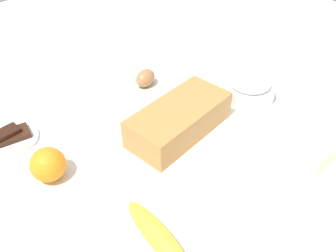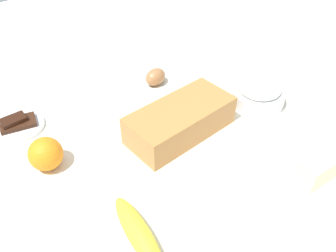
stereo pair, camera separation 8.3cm
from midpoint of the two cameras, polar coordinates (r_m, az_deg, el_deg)
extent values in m
cube|color=silver|center=(0.91, -2.59, -2.50)|extent=(2.40, 2.40, 0.02)
cube|color=#B77A3D|center=(0.90, -0.94, 1.06)|extent=(0.29, 0.16, 0.08)
cube|color=black|center=(0.90, -0.94, 1.26)|extent=(0.28, 0.15, 0.07)
cylinder|color=white|center=(1.05, 10.77, 5.57)|extent=(0.15, 0.15, 0.04)
torus|color=white|center=(1.04, 10.89, 6.39)|extent=(0.15, 0.15, 0.01)
ellipsoid|color=white|center=(1.03, 10.98, 7.03)|extent=(0.12, 0.12, 0.04)
ellipsoid|color=yellow|center=(0.70, -5.31, -17.39)|extent=(0.06, 0.19, 0.04)
sphere|color=orange|center=(0.84, -21.59, -5.96)|extent=(0.08, 0.08, 0.08)
cube|color=#F4EDB2|center=(0.87, 20.28, -4.52)|extent=(0.09, 0.07, 0.06)
ellipsoid|color=#A26D42|center=(1.09, -5.87, 7.67)|extent=(0.08, 0.07, 0.05)
cylinder|color=white|center=(1.00, -26.13, -1.96)|extent=(0.13, 0.13, 0.01)
cube|color=#381E11|center=(0.99, -26.31, -1.49)|extent=(0.10, 0.07, 0.01)
cube|color=black|center=(0.98, -27.01, -1.06)|extent=(0.07, 0.04, 0.01)
camera|label=1|loc=(0.04, -92.69, -2.28)|focal=37.60mm
camera|label=2|loc=(0.04, 87.31, 2.28)|focal=37.60mm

